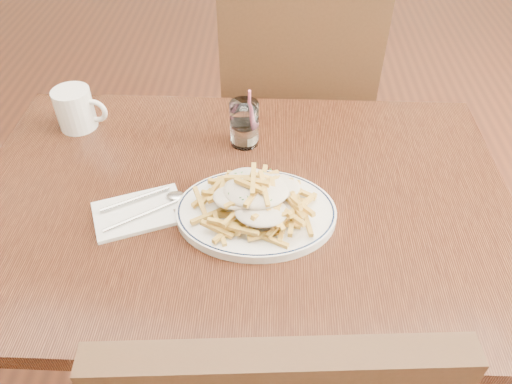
{
  "coord_description": "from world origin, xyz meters",
  "views": [
    {
      "loc": [
        0.07,
        -0.8,
        1.5
      ],
      "look_at": [
        0.04,
        -0.06,
        0.82
      ],
      "focal_mm": 35.0,
      "sensor_mm": 36.0,
      "label": 1
    }
  ],
  "objects_px": {
    "chair_far": "(296,102)",
    "coffee_mug": "(76,109)",
    "fries_plate": "(256,212)",
    "loaded_fries": "(256,195)",
    "water_glass": "(244,126)",
    "table": "(240,221)"
  },
  "relations": [
    {
      "from": "fries_plate",
      "to": "chair_far",
      "type": "bearing_deg",
      "value": 81.42
    },
    {
      "from": "fries_plate",
      "to": "coffee_mug",
      "type": "xyz_separation_m",
      "value": [
        -0.47,
        0.31,
        0.04
      ]
    },
    {
      "from": "table",
      "to": "chair_far",
      "type": "bearing_deg",
      "value": 77.4
    },
    {
      "from": "table",
      "to": "fries_plate",
      "type": "xyz_separation_m",
      "value": [
        0.04,
        -0.06,
        0.09
      ]
    },
    {
      "from": "table",
      "to": "loaded_fries",
      "type": "relative_size",
      "value": 3.96
    },
    {
      "from": "water_glass",
      "to": "coffee_mug",
      "type": "bearing_deg",
      "value": 172.97
    },
    {
      "from": "fries_plate",
      "to": "water_glass",
      "type": "relative_size",
      "value": 2.62
    },
    {
      "from": "coffee_mug",
      "to": "chair_far",
      "type": "bearing_deg",
      "value": 35.19
    },
    {
      "from": "fries_plate",
      "to": "water_glass",
      "type": "xyz_separation_m",
      "value": [
        -0.04,
        0.26,
        0.04
      ]
    },
    {
      "from": "loaded_fries",
      "to": "table",
      "type": "bearing_deg",
      "value": 122.36
    },
    {
      "from": "table",
      "to": "coffee_mug",
      "type": "height_order",
      "value": "coffee_mug"
    },
    {
      "from": "table",
      "to": "fries_plate",
      "type": "distance_m",
      "value": 0.12
    },
    {
      "from": "chair_far",
      "to": "fries_plate",
      "type": "bearing_deg",
      "value": -98.58
    },
    {
      "from": "fries_plate",
      "to": "loaded_fries",
      "type": "relative_size",
      "value": 1.33
    },
    {
      "from": "water_glass",
      "to": "coffee_mug",
      "type": "height_order",
      "value": "water_glass"
    },
    {
      "from": "chair_far",
      "to": "coffee_mug",
      "type": "relative_size",
      "value": 7.66
    },
    {
      "from": "coffee_mug",
      "to": "fries_plate",
      "type": "bearing_deg",
      "value": -33.44
    },
    {
      "from": "fries_plate",
      "to": "coffee_mug",
      "type": "relative_size",
      "value": 3.03
    },
    {
      "from": "fries_plate",
      "to": "table",
      "type": "bearing_deg",
      "value": 122.36
    },
    {
      "from": "loaded_fries",
      "to": "water_glass",
      "type": "distance_m",
      "value": 0.26
    },
    {
      "from": "fries_plate",
      "to": "coffee_mug",
      "type": "height_order",
      "value": "coffee_mug"
    },
    {
      "from": "table",
      "to": "fries_plate",
      "type": "bearing_deg",
      "value": -57.64
    }
  ]
}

